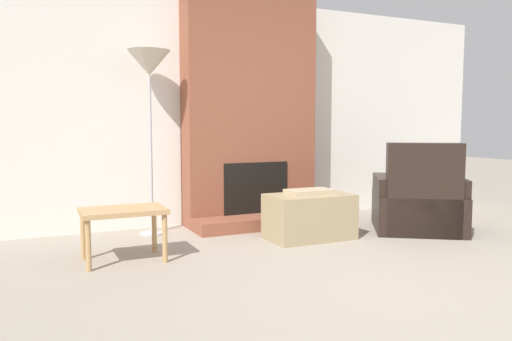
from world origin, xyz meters
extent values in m
plane|color=gray|center=(0.00, 0.00, 0.00)|extent=(24.00, 24.00, 0.00)
cube|color=silver|center=(0.00, 2.82, 1.30)|extent=(7.07, 0.06, 2.60)
cube|color=brown|center=(0.00, 2.62, 1.30)|extent=(1.57, 0.34, 2.60)
cube|color=brown|center=(0.00, 2.26, 0.07)|extent=(1.57, 0.38, 0.14)
cube|color=black|center=(0.00, 2.44, 0.43)|extent=(0.79, 0.02, 0.59)
cube|color=#998460|center=(0.19, 1.58, 0.23)|extent=(0.85, 0.50, 0.45)
cube|color=tan|center=(0.19, 1.58, 0.48)|extent=(0.47, 0.28, 0.05)
cube|color=black|center=(1.48, 1.45, 0.20)|extent=(1.24, 1.23, 0.41)
cube|color=black|center=(1.29, 1.16, 0.48)|extent=(0.73, 0.58, 0.97)
cube|color=black|center=(1.79, 1.24, 0.29)|extent=(0.57, 0.75, 0.59)
cube|color=black|center=(1.17, 1.65, 0.29)|extent=(0.57, 0.75, 0.59)
cube|color=tan|center=(-1.66, 1.53, 0.43)|extent=(0.69, 0.45, 0.04)
cylinder|color=tan|center=(-1.97, 1.34, 0.21)|extent=(0.04, 0.04, 0.41)
cylinder|color=tan|center=(-1.36, 1.34, 0.21)|extent=(0.04, 0.04, 0.41)
cylinder|color=tan|center=(-1.97, 1.71, 0.21)|extent=(0.04, 0.04, 0.41)
cylinder|color=tan|center=(-1.36, 1.71, 0.21)|extent=(0.04, 0.04, 0.41)
cylinder|color=#ADADB2|center=(-1.20, 2.46, 0.01)|extent=(0.25, 0.25, 0.02)
cylinder|color=#ADADB2|center=(-1.20, 2.46, 0.83)|extent=(0.03, 0.03, 1.63)
cone|color=beige|center=(-1.20, 2.46, 1.78)|extent=(0.44, 0.44, 0.26)
camera|label=1|loc=(-2.39, -2.69, 1.15)|focal=35.00mm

